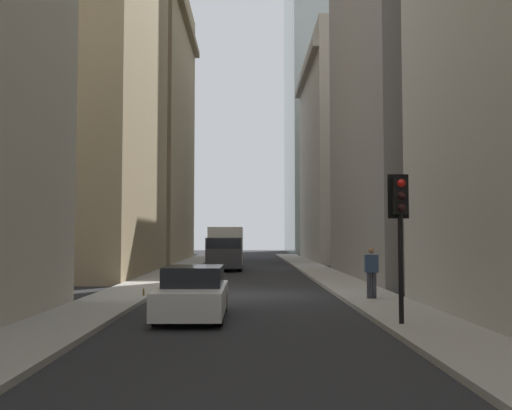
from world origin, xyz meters
name	(u,v)px	position (x,y,z in m)	size (l,w,h in m)	color
ground_plane	(245,295)	(0.00, 0.00, 0.00)	(135.00, 135.00, 0.00)	#262628
sidewalk_right	(128,293)	(0.00, 4.50, 0.07)	(90.00, 2.20, 0.14)	#A8A399
sidewalk_left	(361,293)	(0.00, -4.50, 0.07)	(90.00, 2.20, 0.14)	#A8A399
building_left_midfar	(440,13)	(8.23, -10.59, 14.43)	(15.01, 10.50, 28.84)	gray
building_left_far	(363,154)	(29.57, -10.59, 9.77)	(16.88, 10.50, 19.52)	#A8A091
building_right_midfar	(65,46)	(10.74, 10.59, 13.34)	(14.10, 10.50, 26.66)	#9E8966
building_right_far	(130,122)	(28.94, 10.59, 12.50)	(18.18, 10.50, 24.97)	#9E8966
glass_tower_distant	(339,28)	(54.41, -12.60, 30.79)	(19.48, 14.00, 61.59)	#ADBCB7
delivery_truck	(226,248)	(16.28, 1.40, 1.46)	(6.46, 2.25, 2.84)	silver
sedan_white	(193,294)	(-6.18, 1.40, 0.66)	(4.30, 1.78, 1.42)	silver
traffic_light_foreground	(400,213)	(-8.18, -3.85, 2.82)	(0.43, 0.52, 3.66)	black
pedestrian	(371,270)	(-2.58, -4.34, 1.09)	(0.26, 0.44, 1.74)	#33333D
discarded_bottle	(144,293)	(-1.61, 3.60, 0.25)	(0.07, 0.07, 0.27)	brown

